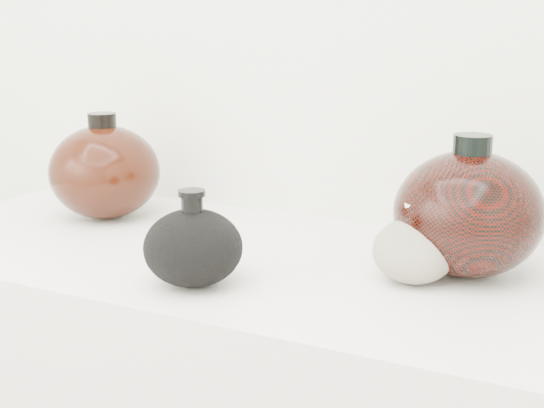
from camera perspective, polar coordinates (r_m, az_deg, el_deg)
The scene contains 4 objects.
black_gourd_vase at distance 1.01m, azimuth -5.96°, elevation -3.23°, with size 0.13×0.13×0.13m.
cream_gourd_vase at distance 1.04m, azimuth 10.64°, elevation -3.44°, with size 0.15×0.15×0.11m.
left_round_pot at distance 1.37m, azimuth -12.48°, elevation 2.41°, with size 0.23×0.23×0.19m.
right_round_pot at distance 1.07m, azimuth 14.55°, elevation -0.67°, with size 0.26×0.26×0.20m.
Camera 1 is at (0.51, -0.01, 1.25)m, focal length 50.00 mm.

